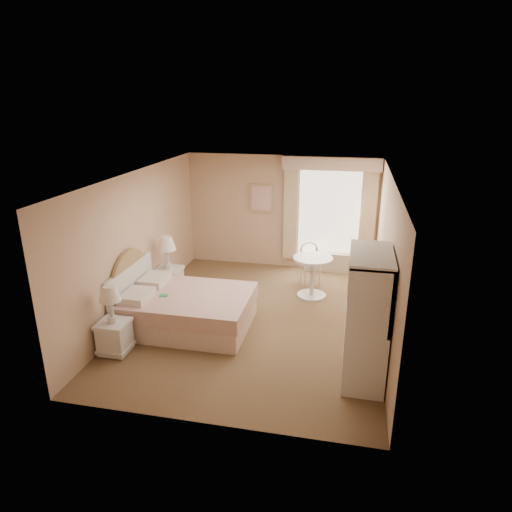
% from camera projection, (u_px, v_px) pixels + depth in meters
% --- Properties ---
extents(room, '(4.21, 5.51, 2.51)m').
position_uv_depth(room, '(255.00, 251.00, 7.55)').
color(room, brown).
rests_on(room, ground).
extents(window, '(2.05, 0.22, 2.51)m').
position_uv_depth(window, '(329.00, 212.00, 9.76)').
color(window, white).
rests_on(window, room).
extents(framed_art, '(0.52, 0.04, 0.62)m').
position_uv_depth(framed_art, '(261.00, 198.00, 10.04)').
color(framed_art, tan).
rests_on(framed_art, room).
extents(bed, '(2.07, 1.56, 1.38)m').
position_uv_depth(bed, '(184.00, 308.00, 7.63)').
color(bed, tan).
rests_on(bed, room).
extents(nightstand_near, '(0.45, 0.45, 1.08)m').
position_uv_depth(nightstand_near, '(114.00, 329.00, 6.79)').
color(nightstand_near, white).
rests_on(nightstand_near, room).
extents(nightstand_far, '(0.49, 0.49, 1.18)m').
position_uv_depth(nightstand_far, '(169.00, 274.00, 8.76)').
color(nightstand_far, white).
rests_on(nightstand_far, room).
extents(round_table, '(0.75, 0.75, 0.80)m').
position_uv_depth(round_table, '(312.00, 270.00, 8.71)').
color(round_table, silver).
rests_on(round_table, room).
extents(cafe_chair, '(0.53, 0.53, 0.85)m').
position_uv_depth(cafe_chair, '(310.00, 260.00, 9.39)').
color(cafe_chair, silver).
rests_on(cafe_chair, room).
extents(armoire, '(0.54, 1.09, 1.81)m').
position_uv_depth(armoire, '(366.00, 327.00, 6.11)').
color(armoire, white).
rests_on(armoire, room).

